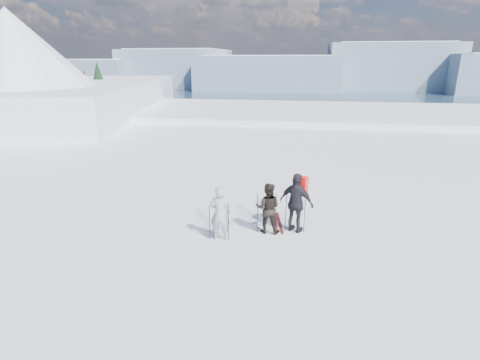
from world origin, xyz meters
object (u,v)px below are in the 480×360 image
object	(u,v)px
skier_grey	(220,213)
skier_dark	(268,208)
skis_loose	(278,223)
skier_pack	(296,203)

from	to	relation	value
skier_grey	skier_dark	world-z (taller)	skier_grey
skier_grey	skis_loose	xyz separation A→B (m)	(1.68, 1.48, -0.85)
skier_dark	skis_loose	distance (m)	1.14
skis_loose	skier_grey	bearing A→B (deg)	-138.61
skier_pack	skis_loose	distance (m)	1.27
skier_grey	skis_loose	world-z (taller)	skier_grey
skier_pack	skier_grey	bearing A→B (deg)	47.06
skier_dark	skis_loose	size ratio (longest dim) A/B	0.98
skier_dark	skis_loose	bearing A→B (deg)	-108.41
skier_dark	skier_pack	world-z (taller)	skier_pack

